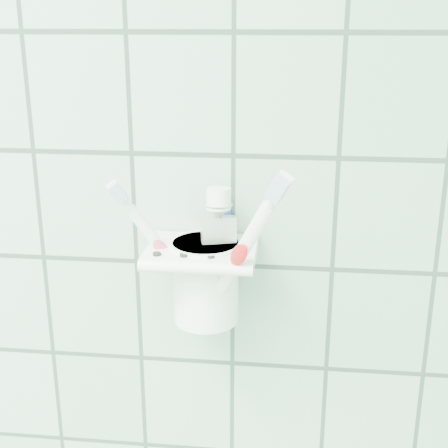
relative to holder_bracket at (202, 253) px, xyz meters
name	(u,v)px	position (x,y,z in m)	size (l,w,h in m)	color
holder_bracket	(202,253)	(0.00, 0.00, 0.00)	(0.12, 0.10, 0.04)	white
cup	(206,278)	(0.00, 0.00, -0.03)	(0.08, 0.08, 0.09)	white
toothbrush_pink	(205,230)	(0.00, 0.01, 0.02)	(0.09, 0.05, 0.18)	white
toothbrush_blue	(222,220)	(0.02, 0.01, 0.04)	(0.02, 0.08, 0.21)	white
toothbrush_orange	(203,221)	(0.00, -0.01, 0.04)	(0.09, 0.09, 0.21)	white
toothpaste_tube	(219,245)	(0.02, 0.00, 0.01)	(0.04, 0.04, 0.15)	silver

